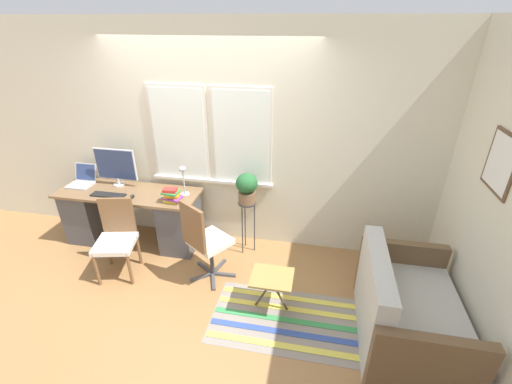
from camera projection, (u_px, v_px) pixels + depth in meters
ground_plane at (201, 263)px, 4.15m from camera, size 14.00×14.00×0.00m
wall_back_with_window at (211, 140)px, 4.13m from camera, size 9.00×0.12×2.70m
wall_right_with_picture at (478, 181)px, 3.07m from camera, size 0.08×9.00×2.70m
desk at (132, 215)px, 4.41m from camera, size 1.78×0.59×0.73m
laptop at (82, 180)px, 4.43m from camera, size 0.30×0.31×0.24m
monitor at (116, 166)px, 4.30m from camera, size 0.54×0.14×0.49m
keyboard at (108, 195)px, 4.15m from camera, size 0.42×0.12×0.02m
mouse at (132, 196)px, 4.10m from camera, size 0.04×0.07×0.04m
desk_lamp at (183, 176)px, 4.08m from camera, size 0.11×0.11×0.37m
book_stack at (171, 195)px, 3.98m from camera, size 0.23×0.17×0.18m
desk_chair_wooden at (116, 237)px, 3.84m from camera, size 0.49×0.50×0.88m
office_chair_swivel at (205, 240)px, 3.69m from camera, size 0.55×0.56×0.99m
couch_loveseat at (405, 314)px, 3.06m from camera, size 0.83×1.25×0.86m
plant_stand at (247, 210)px, 4.15m from camera, size 0.21×0.21×0.69m
potted_plant at (247, 187)px, 4.00m from camera, size 0.26×0.26×0.37m
floor_rug_striped at (286, 320)px, 3.37m from camera, size 1.46×0.83×0.01m
folding_stool at (272, 279)px, 3.35m from camera, size 0.41×0.35×0.41m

